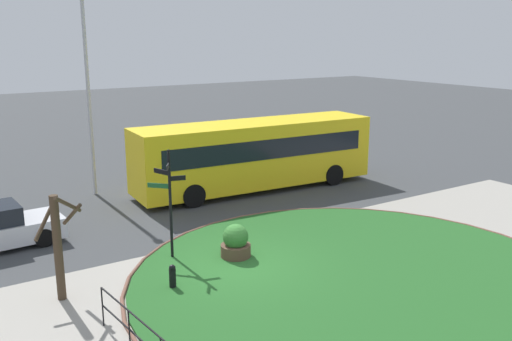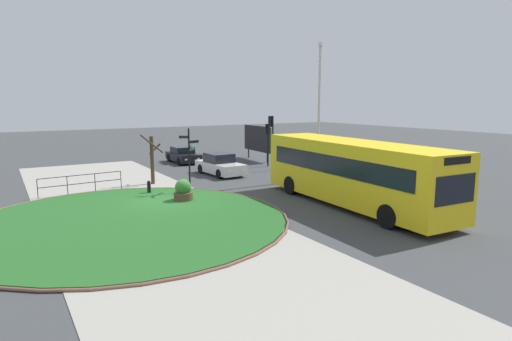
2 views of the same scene
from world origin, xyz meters
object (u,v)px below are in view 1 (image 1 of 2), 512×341
at_px(bus_yellow, 255,153).
at_px(street_tree_bare, 59,242).
at_px(signpost_directional, 169,197).
at_px(bollard_foreground, 173,277).
at_px(lamppost_tall, 88,91).
at_px(planter_near_signpost, 236,244).

distance_m(bus_yellow, street_tree_bare, 12.29).
bearing_deg(signpost_directional, bollard_foreground, -113.09).
bearing_deg(bus_yellow, lamppost_tall, 157.23).
relative_size(bollard_foreground, street_tree_bare, 0.25).
bearing_deg(street_tree_bare, lamppost_tall, 68.29).
height_order(bus_yellow, planter_near_signpost, bus_yellow).
bearing_deg(planter_near_signpost, bollard_foreground, -160.05).
distance_m(planter_near_signpost, street_tree_bare, 5.48).
height_order(lamppost_tall, street_tree_bare, lamppost_tall).
bearing_deg(signpost_directional, lamppost_tall, 88.31).
height_order(bus_yellow, street_tree_bare, bus_yellow).
bearing_deg(bus_yellow, signpost_directional, -137.25).
bearing_deg(planter_near_signpost, signpost_directional, 147.69).
height_order(bollard_foreground, bus_yellow, bus_yellow).
relative_size(bollard_foreground, bus_yellow, 0.07).
height_order(signpost_directional, street_tree_bare, signpost_directional).
xyz_separation_m(signpost_directional, bus_yellow, (6.78, 5.59, -0.39)).
bearing_deg(lamppost_tall, bollard_foreground, -95.99).
bearing_deg(bollard_foreground, signpost_directional, 66.91).
relative_size(signpost_directional, bollard_foreground, 4.72).
height_order(signpost_directional, planter_near_signpost, signpost_directional).
xyz_separation_m(bus_yellow, street_tree_bare, (-10.40, -6.55, -0.05)).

